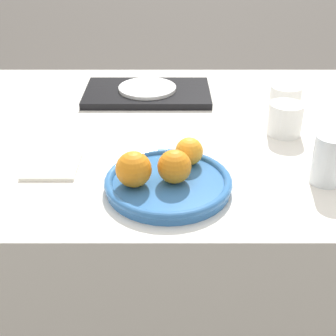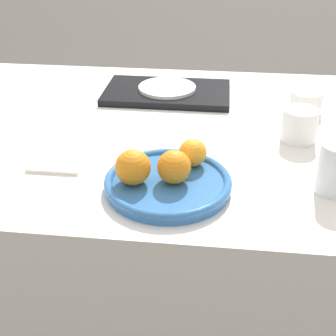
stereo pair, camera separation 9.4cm
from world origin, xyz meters
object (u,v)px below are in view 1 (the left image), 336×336
(side_plate, at_px, (147,88))
(cup_0, at_px, (285,97))
(orange_2, at_px, (133,169))
(water_glass, at_px, (328,160))
(serving_tray, at_px, (147,93))
(fruit_platter, at_px, (168,183))
(orange_0, at_px, (174,167))
(cup_1, at_px, (285,119))
(orange_1, at_px, (189,151))
(napkin, at_px, (51,167))

(side_plate, xyz_separation_m, cup_0, (0.40, -0.08, 0.01))
(orange_2, relative_size, water_glass, 0.68)
(water_glass, bearing_deg, serving_tray, 128.61)
(orange_2, bearing_deg, fruit_platter, 12.34)
(orange_0, bearing_deg, cup_1, 42.95)
(side_plate, bearing_deg, orange_2, -90.64)
(fruit_platter, bearing_deg, serving_tray, 96.87)
(orange_2, distance_m, cup_0, 0.61)
(fruit_platter, distance_m, orange_1, 0.09)
(orange_0, relative_size, serving_tray, 0.18)
(orange_1, bearing_deg, cup_1, 37.20)
(orange_0, distance_m, cup_0, 0.54)
(serving_tray, bearing_deg, cup_1, -36.18)
(fruit_platter, xyz_separation_m, water_glass, (0.33, 0.03, 0.04))
(orange_1, bearing_deg, serving_tray, 103.49)
(fruit_platter, xyz_separation_m, side_plate, (-0.06, 0.52, 0.01))
(cup_0, height_order, cup_1, cup_1)
(water_glass, relative_size, cup_1, 1.25)
(fruit_platter, bearing_deg, cup_1, 41.60)
(orange_1, height_order, napkin, orange_1)
(orange_0, xyz_separation_m, water_glass, (0.32, 0.03, -0.00))
(orange_2, distance_m, serving_tray, 0.54)
(water_glass, height_order, cup_0, water_glass)
(orange_1, xyz_separation_m, cup_1, (0.25, 0.19, -0.01))
(water_glass, bearing_deg, orange_0, -174.67)
(orange_1, distance_m, serving_tray, 0.46)
(orange_2, height_order, napkin, orange_2)
(water_glass, bearing_deg, side_plate, 128.61)
(orange_2, distance_m, side_plate, 0.53)
(water_glass, relative_size, napkin, 0.91)
(serving_tray, bearing_deg, water_glass, -51.39)
(cup_0, bearing_deg, napkin, -149.17)
(fruit_platter, bearing_deg, orange_0, -5.50)
(fruit_platter, distance_m, water_glass, 0.33)
(orange_0, distance_m, orange_1, 0.08)
(orange_2, xyz_separation_m, napkin, (-0.19, 0.10, -0.05))
(orange_1, bearing_deg, orange_2, -142.59)
(fruit_platter, xyz_separation_m, orange_2, (-0.07, -0.01, 0.04))
(serving_tray, height_order, napkin, serving_tray)
(orange_2, xyz_separation_m, cup_1, (0.36, 0.27, -0.02))
(serving_tray, bearing_deg, side_plate, -116.57)
(orange_0, distance_m, serving_tray, 0.53)
(side_plate, bearing_deg, napkin, -114.23)
(fruit_platter, relative_size, orange_0, 3.81)
(cup_1, relative_size, napkin, 0.73)
(orange_1, bearing_deg, orange_0, -114.04)
(cup_1, bearing_deg, orange_0, -137.05)
(orange_0, bearing_deg, serving_tray, 98.18)
(fruit_platter, height_order, side_plate, side_plate)
(orange_0, relative_size, water_glass, 0.65)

